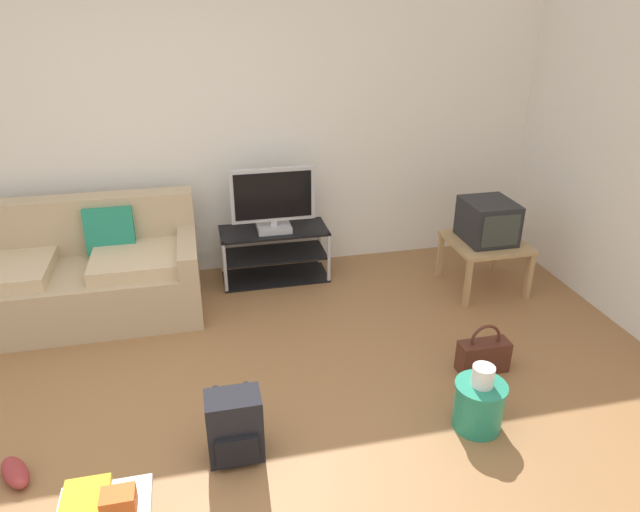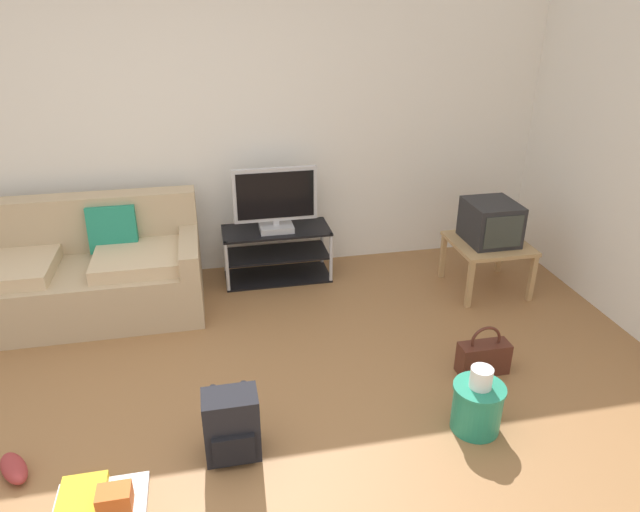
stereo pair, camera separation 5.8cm
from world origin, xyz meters
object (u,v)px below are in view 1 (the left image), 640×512
(crt_tv, at_px, (488,221))
(cleaning_bucket, at_px, (479,402))
(floor_tray, at_px, (102,505))
(side_table, at_px, (485,247))
(handbag, at_px, (483,355))
(backpack, at_px, (235,427))
(flat_tv, at_px, (273,201))
(tv_stand, at_px, (275,254))
(couch, at_px, (78,275))

(crt_tv, bearing_deg, cleaning_bucket, -117.51)
(floor_tray, bearing_deg, crt_tv, 31.24)
(side_table, bearing_deg, handbag, -116.63)
(side_table, xyz_separation_m, crt_tv, (0.00, 0.02, 0.22))
(handbag, bearing_deg, backpack, -166.24)
(floor_tray, bearing_deg, flat_tv, 62.16)
(tv_stand, height_order, side_table, tv_stand)
(cleaning_bucket, xyz_separation_m, floor_tray, (-2.03, -0.15, -0.13))
(tv_stand, distance_m, cleaning_bucket, 2.27)
(tv_stand, xyz_separation_m, crt_tv, (1.67, -0.53, 0.36))
(flat_tv, bearing_deg, handbag, -54.86)
(flat_tv, height_order, handbag, flat_tv)
(flat_tv, bearing_deg, floor_tray, -117.84)
(handbag, height_order, floor_tray, handbag)
(couch, xyz_separation_m, cleaning_bucket, (2.39, -1.86, -0.15))
(cleaning_bucket, relative_size, floor_tray, 0.94)
(flat_tv, bearing_deg, side_table, -17.55)
(backpack, bearing_deg, couch, 147.27)
(tv_stand, xyz_separation_m, cleaning_bucket, (0.85, -2.11, -0.06))
(tv_stand, distance_m, side_table, 1.76)
(handbag, bearing_deg, side_table, 63.37)
(tv_stand, relative_size, floor_tray, 2.05)
(crt_tv, bearing_deg, handbag, -116.28)
(couch, distance_m, tv_stand, 1.56)
(flat_tv, xyz_separation_m, side_table, (1.67, -0.53, -0.35))
(handbag, bearing_deg, crt_tv, 63.72)
(couch, xyz_separation_m, crt_tv, (3.21, -0.29, 0.27))
(handbag, relative_size, floor_tray, 0.79)
(crt_tv, distance_m, backpack, 2.68)
(cleaning_bucket, bearing_deg, tv_stand, 111.91)
(tv_stand, xyz_separation_m, floor_tray, (-1.18, -2.26, -0.18))
(side_table, bearing_deg, couch, 174.63)
(couch, distance_m, side_table, 3.22)
(couch, bearing_deg, handbag, -27.28)
(couch, distance_m, crt_tv, 3.23)
(tv_stand, distance_m, crt_tv, 1.79)
(floor_tray, bearing_deg, couch, 100.10)
(side_table, distance_m, handbag, 1.23)
(backpack, relative_size, cleaning_bucket, 0.94)
(side_table, distance_m, floor_tray, 3.34)
(floor_tray, bearing_deg, tv_stand, 62.40)
(tv_stand, height_order, cleaning_bucket, tv_stand)
(handbag, bearing_deg, tv_stand, 124.77)
(couch, xyz_separation_m, flat_tv, (1.54, 0.23, 0.40))
(side_table, relative_size, handbag, 1.71)
(tv_stand, xyz_separation_m, flat_tv, (0.00, -0.02, 0.49))
(cleaning_bucket, bearing_deg, crt_tv, 62.49)
(flat_tv, xyz_separation_m, floor_tray, (-1.18, -2.24, -0.68))
(floor_tray, bearing_deg, side_table, 31.00)
(couch, distance_m, floor_tray, 2.06)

